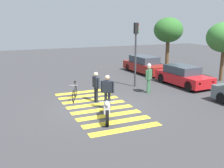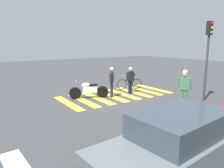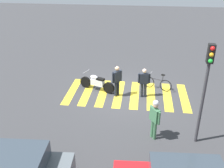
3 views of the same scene
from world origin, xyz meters
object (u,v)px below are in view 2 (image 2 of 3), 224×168
Objects in this scene: officer_by_motorcycle at (130,79)px; pedestrian_bystander at (184,85)px; car_grey_coupe at (175,145)px; police_motorcycle at (89,90)px; leaning_bicycle at (130,84)px; officer_on_foot at (112,80)px; traffic_light_pole at (208,48)px.

pedestrian_bystander reaches higher than officer_by_motorcycle.
officer_by_motorcycle is 0.38× the size of car_grey_coupe.
car_grey_coupe is at bearing 77.23° from police_motorcycle.
police_motorcycle is at bearing -52.20° from pedestrian_bystander.
officer_by_motorcycle is at bearing -121.99° from car_grey_coupe.
leaning_bicycle is at bearing -122.78° from car_grey_coupe.
officer_on_foot is (2.23, 1.07, 0.63)m from leaning_bicycle.
leaning_bicycle is 0.37× the size of car_grey_coupe.
police_motorcycle is 6.78m from traffic_light_pole.
officer_by_motorcycle is at bearing -177.25° from officer_on_foot.
pedestrian_bystander is at bearing -0.66° from traffic_light_pole.
police_motorcycle is 3.48m from leaning_bicycle.
police_motorcycle is 0.51× the size of traffic_light_pole.
traffic_light_pole is at bearing 121.82° from officer_by_motorcycle.
police_motorcycle is 1.28× the size of officer_by_motorcycle.
leaning_bicycle is 1.38m from officer_by_motorcycle.
car_grey_coupe is 7.66m from traffic_light_pole.
pedestrian_bystander is at bearing -145.19° from car_grey_coupe.
traffic_light_pole reaches higher than car_grey_coupe.
pedestrian_bystander is (0.30, 4.59, 0.68)m from leaning_bicycle.
police_motorcycle is 1.30× the size of leaning_bicycle.
car_grey_coupe is at bearing 26.81° from traffic_light_pole.
leaning_bicycle is at bearing -72.39° from traffic_light_pole.
pedestrian_bystander is at bearing 97.56° from officer_by_motorcycle.
leaning_bicycle is 5.42m from traffic_light_pole.
officer_by_motorcycle reaches higher than leaning_bicycle.
officer_on_foot is at bearing 25.62° from leaning_bicycle.
pedestrian_bystander is 0.42× the size of car_grey_coupe.
car_grey_coupe reaches higher than leaning_bicycle.
pedestrian_bystander is at bearing 127.80° from police_motorcycle.
pedestrian_bystander is (-1.93, 3.52, 0.05)m from officer_on_foot.
officer_on_foot is 5.42m from traffic_light_pole.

